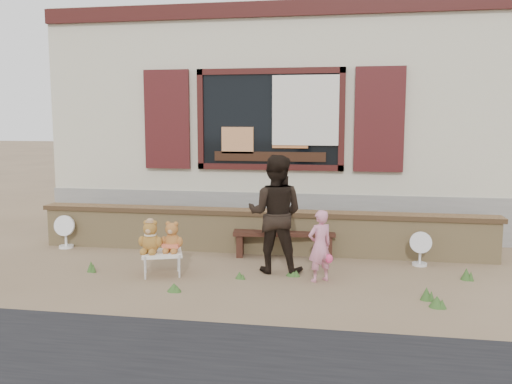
% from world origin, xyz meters
% --- Properties ---
extents(ground, '(80.00, 80.00, 0.00)m').
position_xyz_m(ground, '(0.00, 0.00, 0.00)').
color(ground, brown).
rests_on(ground, ground).
extents(shopfront, '(8.04, 5.13, 4.00)m').
position_xyz_m(shopfront, '(0.00, 4.49, 2.00)').
color(shopfront, '#B0A98E').
rests_on(shopfront, ground).
extents(brick_wall, '(7.10, 0.36, 0.67)m').
position_xyz_m(brick_wall, '(0.00, 1.00, 0.34)').
color(brick_wall, tan).
rests_on(brick_wall, ground).
extents(bench, '(1.54, 0.50, 0.39)m').
position_xyz_m(bench, '(0.39, 0.80, 0.28)').
color(bench, black).
rests_on(bench, ground).
extents(folding_chair, '(0.64, 0.61, 0.32)m').
position_xyz_m(folding_chair, '(-1.08, -0.47, 0.29)').
color(folding_chair, white).
rests_on(folding_chair, ground).
extents(teddy_bear_left, '(0.40, 0.37, 0.44)m').
position_xyz_m(teddy_bear_left, '(-1.21, -0.52, 0.54)').
color(teddy_bear_left, brown).
rests_on(teddy_bear_left, folding_chair).
extents(teddy_bear_right, '(0.37, 0.35, 0.41)m').
position_xyz_m(teddy_bear_right, '(-0.95, -0.42, 0.52)').
color(teddy_bear_right, '#935A28').
rests_on(teddy_bear_right, folding_chair).
extents(child, '(0.40, 0.38, 0.92)m').
position_xyz_m(child, '(0.99, -0.37, 0.46)').
color(child, pink).
rests_on(child, ground).
extents(adult, '(0.82, 0.66, 1.59)m').
position_xyz_m(adult, '(0.37, -0.02, 0.79)').
color(adult, black).
rests_on(adult, ground).
extents(fan_left, '(0.34, 0.23, 0.54)m').
position_xyz_m(fan_left, '(-3.13, 0.75, 0.27)').
color(fan_left, white).
rests_on(fan_left, ground).
extents(fan_right, '(0.30, 0.21, 0.49)m').
position_xyz_m(fan_right, '(2.35, 0.62, 0.25)').
color(fan_right, silver).
rests_on(fan_right, ground).
extents(grass_tufts, '(5.08, 1.29, 0.15)m').
position_xyz_m(grass_tufts, '(1.07, -0.63, 0.06)').
color(grass_tufts, '#355A24').
rests_on(grass_tufts, ground).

